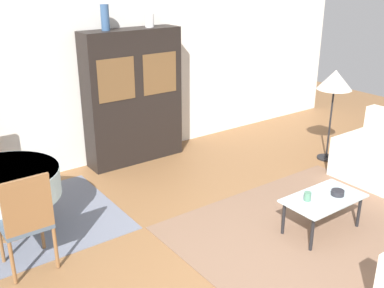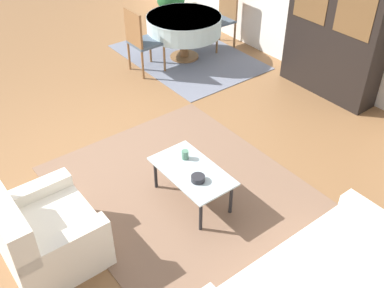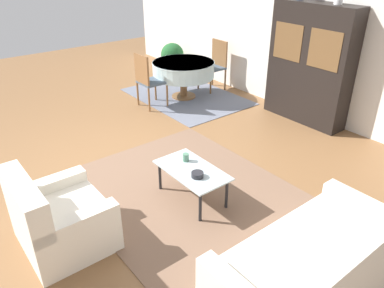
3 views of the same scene
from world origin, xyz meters
name	(u,v)px [view 3 (image 3 of 3)]	position (x,y,z in m)	size (l,w,h in m)	color
ground_plane	(116,167)	(0.00, 0.00, 0.00)	(14.00, 14.00, 0.00)	brown
wall_back	(294,35)	(0.00, 3.63, 1.35)	(10.00, 0.06, 2.70)	silver
area_rug	(188,195)	(1.15, 0.38, 0.01)	(2.96, 2.36, 0.01)	brown
dining_rug	(186,96)	(-1.58, 2.44, 0.01)	(2.43, 1.72, 0.01)	slate
couch	(320,268)	(3.01, 0.36, 0.31)	(0.95, 1.85, 0.88)	silver
armchair	(58,219)	(1.02, -1.16, 0.31)	(0.92, 0.82, 0.85)	silver
coffee_table	(192,173)	(1.23, 0.38, 0.37)	(0.91, 0.51, 0.40)	black
display_cabinet	(310,65)	(0.57, 3.38, 0.98)	(1.46, 0.40, 1.96)	black
dining_table	(183,69)	(-1.59, 2.38, 0.58)	(1.22, 1.22, 0.72)	brown
dining_chair_near	(147,78)	(-1.59, 1.54, 0.57)	(0.44, 0.44, 1.01)	brown
dining_chair_far	(215,63)	(-1.59, 3.21, 0.57)	(0.44, 0.44, 1.01)	brown
cup	(186,157)	(1.03, 0.44, 0.46)	(0.08, 0.08, 0.10)	#4C7A60
bowl	(197,175)	(1.39, 0.33, 0.44)	(0.14, 0.14, 0.06)	#232328
potted_plant	(172,56)	(-3.08, 3.17, 0.41)	(0.55, 0.55, 0.71)	#93664C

